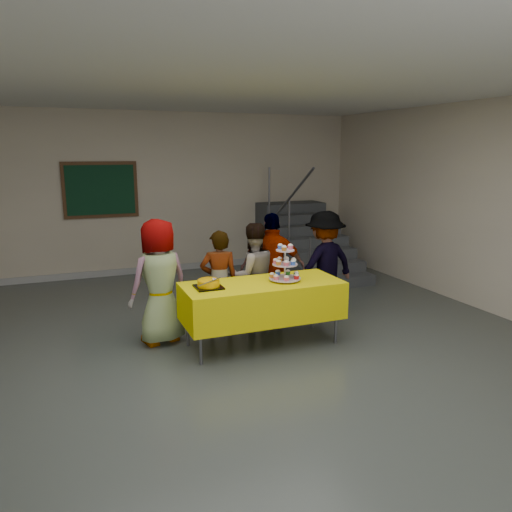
{
  "coord_description": "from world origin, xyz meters",
  "views": [
    {
      "loc": [
        -1.67,
        -4.39,
        2.28
      ],
      "look_at": [
        0.49,
        1.04,
        1.05
      ],
      "focal_mm": 35.0,
      "sensor_mm": 36.0,
      "label": 1
    }
  ],
  "objects_px": {
    "schoolchild_e": "(324,264)",
    "schoolchild_a": "(159,282)",
    "cupcake_stand": "(285,267)",
    "schoolchild_d": "(273,269)",
    "bear_cake": "(208,283)",
    "schoolchild_c": "(253,276)",
    "bake_table": "(262,300)",
    "schoolchild_b": "(219,282)",
    "staircase": "(303,245)",
    "noticeboard": "(101,190)"
  },
  "relations": [
    {
      "from": "noticeboard",
      "to": "schoolchild_c",
      "type": "bearing_deg",
      "value": -66.05
    },
    {
      "from": "schoolchild_a",
      "to": "schoolchild_e",
      "type": "height_order",
      "value": "schoolchild_a"
    },
    {
      "from": "schoolchild_c",
      "to": "staircase",
      "type": "distance_m",
      "value": 3.39
    },
    {
      "from": "schoolchild_c",
      "to": "staircase",
      "type": "bearing_deg",
      "value": -127.02
    },
    {
      "from": "schoolchild_d",
      "to": "schoolchild_e",
      "type": "xyz_separation_m",
      "value": [
        0.78,
        0.01,
        -0.01
      ]
    },
    {
      "from": "bake_table",
      "to": "noticeboard",
      "type": "distance_m",
      "value": 4.49
    },
    {
      "from": "schoolchild_c",
      "to": "schoolchild_d",
      "type": "height_order",
      "value": "schoolchild_d"
    },
    {
      "from": "noticeboard",
      "to": "schoolchild_a",
      "type": "bearing_deg",
      "value": -84.81
    },
    {
      "from": "bear_cake",
      "to": "schoolchild_d",
      "type": "distance_m",
      "value": 1.27
    },
    {
      "from": "schoolchild_b",
      "to": "noticeboard",
      "type": "bearing_deg",
      "value": -59.21
    },
    {
      "from": "bake_table",
      "to": "schoolchild_d",
      "type": "bearing_deg",
      "value": 57.61
    },
    {
      "from": "schoolchild_b",
      "to": "cupcake_stand",
      "type": "bearing_deg",
      "value": 148.85
    },
    {
      "from": "bake_table",
      "to": "staircase",
      "type": "relative_size",
      "value": 0.78
    },
    {
      "from": "schoolchild_c",
      "to": "schoolchild_e",
      "type": "height_order",
      "value": "schoolchild_e"
    },
    {
      "from": "schoolchild_a",
      "to": "staircase",
      "type": "relative_size",
      "value": 0.63
    },
    {
      "from": "bear_cake",
      "to": "schoolchild_b",
      "type": "relative_size",
      "value": 0.27
    },
    {
      "from": "cupcake_stand",
      "to": "schoolchild_c",
      "type": "height_order",
      "value": "schoolchild_c"
    },
    {
      "from": "schoolchild_c",
      "to": "cupcake_stand",
      "type": "bearing_deg",
      "value": 104.87
    },
    {
      "from": "schoolchild_b",
      "to": "bake_table",
      "type": "bearing_deg",
      "value": 133.22
    },
    {
      "from": "cupcake_stand",
      "to": "noticeboard",
      "type": "height_order",
      "value": "noticeboard"
    },
    {
      "from": "schoolchild_c",
      "to": "schoolchild_a",
      "type": "bearing_deg",
      "value": 5.34
    },
    {
      "from": "schoolchild_e",
      "to": "noticeboard",
      "type": "height_order",
      "value": "noticeboard"
    },
    {
      "from": "bake_table",
      "to": "bear_cake",
      "type": "bearing_deg",
      "value": 178.71
    },
    {
      "from": "schoolchild_a",
      "to": "schoolchild_c",
      "type": "relative_size",
      "value": 1.09
    },
    {
      "from": "bake_table",
      "to": "schoolchild_e",
      "type": "xyz_separation_m",
      "value": [
        1.22,
        0.69,
        0.19
      ]
    },
    {
      "from": "bear_cake",
      "to": "bake_table",
      "type": "bearing_deg",
      "value": -1.29
    },
    {
      "from": "bake_table",
      "to": "schoolchild_b",
      "type": "height_order",
      "value": "schoolchild_b"
    },
    {
      "from": "bake_table",
      "to": "schoolchild_d",
      "type": "height_order",
      "value": "schoolchild_d"
    },
    {
      "from": "schoolchild_a",
      "to": "staircase",
      "type": "distance_m",
      "value": 4.32
    },
    {
      "from": "bear_cake",
      "to": "schoolchild_d",
      "type": "bearing_deg",
      "value": 31.56
    },
    {
      "from": "staircase",
      "to": "noticeboard",
      "type": "relative_size",
      "value": 1.85
    },
    {
      "from": "cupcake_stand",
      "to": "schoolchild_c",
      "type": "bearing_deg",
      "value": 103.85
    },
    {
      "from": "bear_cake",
      "to": "schoolchild_c",
      "type": "distance_m",
      "value": 1.0
    },
    {
      "from": "schoolchild_b",
      "to": "schoolchild_e",
      "type": "xyz_separation_m",
      "value": [
        1.56,
        0.09,
        0.08
      ]
    },
    {
      "from": "bear_cake",
      "to": "schoolchild_a",
      "type": "bearing_deg",
      "value": 131.25
    },
    {
      "from": "schoolchild_b",
      "to": "schoolchild_c",
      "type": "relative_size",
      "value": 0.95
    },
    {
      "from": "cupcake_stand",
      "to": "staircase",
      "type": "xyz_separation_m",
      "value": [
        1.93,
        3.31,
        -0.45
      ]
    },
    {
      "from": "schoolchild_b",
      "to": "schoolchild_c",
      "type": "distance_m",
      "value": 0.47
    },
    {
      "from": "bake_table",
      "to": "schoolchild_c",
      "type": "distance_m",
      "value": 0.65
    },
    {
      "from": "schoolchild_a",
      "to": "schoolchild_b",
      "type": "height_order",
      "value": "schoolchild_a"
    },
    {
      "from": "bear_cake",
      "to": "schoolchild_c",
      "type": "height_order",
      "value": "schoolchild_c"
    },
    {
      "from": "cupcake_stand",
      "to": "schoolchild_d",
      "type": "xyz_separation_m",
      "value": [
        0.15,
        0.7,
        -0.19
      ]
    },
    {
      "from": "schoolchild_d",
      "to": "bake_table",
      "type": "bearing_deg",
      "value": 71.39
    },
    {
      "from": "bear_cake",
      "to": "noticeboard",
      "type": "relative_size",
      "value": 0.28
    },
    {
      "from": "bake_table",
      "to": "schoolchild_e",
      "type": "bearing_deg",
      "value": 29.48
    },
    {
      "from": "schoolchild_c",
      "to": "schoolchild_d",
      "type": "relative_size",
      "value": 0.93
    },
    {
      "from": "schoolchild_a",
      "to": "noticeboard",
      "type": "xyz_separation_m",
      "value": [
        -0.33,
        3.59,
        0.84
      ]
    },
    {
      "from": "bear_cake",
      "to": "cupcake_stand",
      "type": "bearing_deg",
      "value": -1.99
    },
    {
      "from": "schoolchild_e",
      "to": "schoolchild_a",
      "type": "bearing_deg",
      "value": -5.86
    },
    {
      "from": "schoolchild_d",
      "to": "cupcake_stand",
      "type": "bearing_deg",
      "value": 91.75
    }
  ]
}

